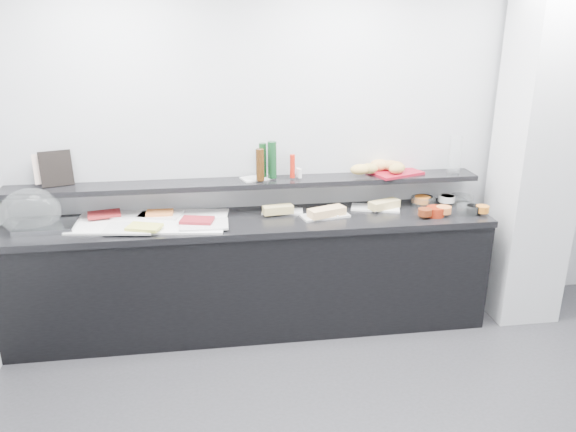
{
  "coord_description": "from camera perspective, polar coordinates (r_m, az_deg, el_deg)",
  "views": [
    {
      "loc": [
        -0.98,
        -2.24,
        2.32
      ],
      "look_at": [
        -0.45,
        1.45,
        1.0
      ],
      "focal_mm": 35.0,
      "sensor_mm": 36.0,
      "label": 1
    }
  ],
  "objects": [
    {
      "name": "back_wall",
      "position": [
        4.46,
        4.77,
        6.87
      ],
      "size": [
        5.0,
        0.02,
        2.7
      ],
      "primitive_type": "cube",
      "color": "#B2B6BA",
      "rests_on": "ground"
    },
    {
      "name": "column",
      "position": [
        4.71,
        23.95,
        5.95
      ],
      "size": [
        0.5,
        0.5,
        2.7
      ],
      "primitive_type": "cube",
      "color": "silver",
      "rests_on": "ground"
    },
    {
      "name": "buffet_cabinet",
      "position": [
        4.38,
        -3.73,
        -6.18
      ],
      "size": [
        3.6,
        0.6,
        0.85
      ],
      "primitive_type": "cube",
      "color": "black",
      "rests_on": "ground"
    },
    {
      "name": "counter_top",
      "position": [
        4.2,
        -3.86,
        -0.64
      ],
      "size": [
        3.62,
        0.62,
        0.05
      ],
      "primitive_type": "cube",
      "color": "black",
      "rests_on": "buffet_cabinet"
    },
    {
      "name": "wall_shelf",
      "position": [
        4.29,
        -4.12,
        3.35
      ],
      "size": [
        3.6,
        0.25,
        0.04
      ],
      "primitive_type": "cube",
      "color": "black",
      "rests_on": "back_wall"
    },
    {
      "name": "cloche_base",
      "position": [
        4.33,
        -23.33,
        -1.01
      ],
      "size": [
        0.41,
        0.27,
        0.04
      ],
      "primitive_type": "cube",
      "rotation": [
        0.0,
        0.0,
        0.01
      ],
      "color": "#A9ADB0",
      "rests_on": "counter_top"
    },
    {
      "name": "cloche_dome",
      "position": [
        4.36,
        -24.68,
        0.39
      ],
      "size": [
        0.49,
        0.4,
        0.34
      ],
      "primitive_type": "ellipsoid",
      "rotation": [
        0.0,
        0.0,
        0.36
      ],
      "color": "white",
      "rests_on": "cloche_base"
    },
    {
      "name": "linen_runner",
      "position": [
        4.24,
        -13.79,
        -0.52
      ],
      "size": [
        1.16,
        0.66,
        0.01
      ],
      "primitive_type": "cube",
      "rotation": [
        0.0,
        0.0,
        -0.13
      ],
      "color": "white",
      "rests_on": "counter_top"
    },
    {
      "name": "platter_meat_a",
      "position": [
        4.37,
        -15.66,
        0.1
      ],
      "size": [
        0.29,
        0.22,
        0.01
      ],
      "primitive_type": "cube",
      "rotation": [
        0.0,
        0.0,
        -0.22
      ],
      "color": "silver",
      "rests_on": "linen_runner"
    },
    {
      "name": "food_meat_a",
      "position": [
        4.39,
        -18.17,
        0.19
      ],
      "size": [
        0.26,
        0.19,
        0.02
      ],
      "primitive_type": "cube",
      "rotation": [
        0.0,
        0.0,
        0.2
      ],
      "color": "maroon",
      "rests_on": "platter_meat_a"
    },
    {
      "name": "platter_salmon",
      "position": [
        4.33,
        -12.82,
        0.16
      ],
      "size": [
        0.35,
        0.28,
        0.01
      ],
      "primitive_type": "cube",
      "rotation": [
        0.0,
        0.0,
        -0.3
      ],
      "color": "silver",
      "rests_on": "linen_runner"
    },
    {
      "name": "food_salmon",
      "position": [
        4.31,
        -12.9,
        0.33
      ],
      "size": [
        0.2,
        0.13,
        0.02
      ],
      "primitive_type": "cube",
      "rotation": [
        0.0,
        0.0,
        -0.02
      ],
      "color": "orange",
      "rests_on": "platter_salmon"
    },
    {
      "name": "platter_cheese",
      "position": [
        4.09,
        -15.74,
        -1.24
      ],
      "size": [
        0.37,
        0.27,
        0.01
      ],
      "primitive_type": "cube",
      "rotation": [
        0.0,
        0.0,
        -0.14
      ],
      "color": "white",
      "rests_on": "linen_runner"
    },
    {
      "name": "food_cheese",
      "position": [
        4.04,
        -14.39,
        -1.11
      ],
      "size": [
        0.26,
        0.21,
        0.02
      ],
      "primitive_type": "cube",
      "rotation": [
        0.0,
        0.0,
        -0.32
      ],
      "color": "#D1D051",
      "rests_on": "platter_cheese"
    },
    {
      "name": "platter_meat_b",
      "position": [
        4.06,
        -8.52,
        -0.87
      ],
      "size": [
        0.35,
        0.23,
        0.01
      ],
      "primitive_type": "cube",
      "rotation": [
        0.0,
        0.0,
        -0.02
      ],
      "color": "silver",
      "rests_on": "linen_runner"
    },
    {
      "name": "food_meat_b",
      "position": [
        4.09,
        -9.23,
        -0.43
      ],
      "size": [
        0.26,
        0.2,
        0.02
      ],
      "primitive_type": "cube",
      "rotation": [
        0.0,
        0.0,
        -0.23
      ],
      "color": "maroon",
      "rests_on": "platter_meat_b"
    },
    {
      "name": "sandwich_plate_left",
      "position": [
        4.33,
        -0.58,
        0.47
      ],
      "size": [
        0.33,
        0.18,
        0.01
      ],
      "primitive_type": "cube",
      "rotation": [
        0.0,
        0.0,
        -0.16
      ],
      "color": "white",
      "rests_on": "counter_top"
    },
    {
      "name": "sandwich_food_left",
      "position": [
        4.26,
        -1.02,
        0.66
      ],
      "size": [
        0.24,
        0.12,
        0.06
      ],
      "primitive_type": "cube",
      "rotation": [
        0.0,
        0.0,
        0.14
      ],
      "color": "tan",
      "rests_on": "sandwich_plate_left"
    },
    {
      "name": "tongs_left",
      "position": [
        4.28,
        -0.43,
        0.43
      ],
      "size": [
        0.15,
        0.07,
        0.01
      ],
      "primitive_type": "cylinder",
      "rotation": [
        0.0,
        1.57,
        0.37
      ],
      "color": "#B5B7BC",
      "rests_on": "sandwich_plate_left"
    },
    {
      "name": "sandwich_plate_mid",
      "position": [
        4.24,
        3.78,
        0.03
      ],
      "size": [
        0.38,
        0.22,
        0.01
      ],
      "primitive_type": "cube",
      "rotation": [
        0.0,
        0.0,
        0.2
      ],
      "color": "silver",
      "rests_on": "counter_top"
    },
    {
      "name": "sandwich_food_mid",
      "position": [
        4.22,
        3.96,
        0.43
      ],
      "size": [
        0.3,
        0.2,
        0.06
      ],
      "primitive_type": "cube",
      "rotation": [
        0.0,
        0.0,
        0.34
      ],
      "color": "#DEAF74",
      "rests_on": "sandwich_plate_mid"
    },
    {
      "name": "tongs_mid",
      "position": [
        4.21,
        4.1,
        0.03
      ],
      "size": [
        0.16,
        0.04,
        0.01
      ],
      "primitive_type": "cylinder",
      "rotation": [
        0.0,
        1.57,
        -0.21
      ],
      "color": "silver",
      "rests_on": "sandwich_plate_mid"
    },
    {
      "name": "sandwich_plate_right",
      "position": [
        4.46,
        8.86,
        0.81
      ],
      "size": [
        0.4,
        0.26,
        0.01
      ],
      "primitive_type": "cube",
      "rotation": [
        0.0,
        0.0,
        -0.3
      ],
      "color": "white",
      "rests_on": "counter_top"
    },
    {
      "name": "sandwich_food_right",
      "position": [
        4.44,
        9.75,
        1.17
      ],
      "size": [
        0.27,
        0.18,
        0.06
      ],
      "primitive_type": "cube",
      "rotation": [
        0.0,
        0.0,
        0.39
      ],
      "color": "tan",
      "rests_on": "sandwich_plate_right"
    },
    {
      "name": "tongs_right",
      "position": [
        4.39,
        9.48,
        0.63
      ],
      "size": [
        0.13,
        0.1,
        0.01
      ],
      "primitive_type": "cylinder",
      "rotation": [
        0.0,
        1.57,
        0.62
      ],
      "color": "silver",
      "rests_on": "sandwich_plate_right"
    },
    {
      "name": "bowl_glass_fruit",
      "position": [
        4.61,
        13.57,
        1.45
      ],
      "size": [
        0.25,
        0.25,
        0.07
      ],
      "primitive_type": "cylinder",
      "rotation": [
        0.0,
        0.0,
        0.42
      ],
      "color": "white",
      "rests_on": "counter_top"
    },
    {
      "name": "fill_glass_fruit",
      "position": [
        4.61,
        13.5,
        1.63
      ],
      "size": [
        0.13,
        0.13,
        0.05
      ],
      "primitive_type": "cylinder",
      "rotation": [
        0.0,
        0.0,
        -0.08
      ],
      "color": "orange",
      "rests_on": "bowl_glass_fruit"
    },
    {
      "name": "bowl_black_jam",
      "position": [
        4.63,
        13.65,
        1.55
      ],
      "size": [
        0.14,
        0.14,
        0.07
      ],
      "primitive_type": "cylinder",
      "rotation": [
        0.0,
        0.0,
        -0.03
      ],
      "color": "black",
      "rests_on": "counter_top"
    },
    {
      "name": "fill_black_jam",
      "position": [
        4.68,
        15.89,
        1.7
      ],
      "size": [
        0.13,
        0.13,
        0.05
      ],
      "primitive_type": "cylinder",
      "rotation": [
        0.0,
        0.0,
        -0.25
      ],
      "color": "#610D14",
      "rests_on": "bowl_black_jam"
    },
    {
      "name": "bowl_glass_cream",
      "position": [
        4.73,
        17.23,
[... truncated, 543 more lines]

